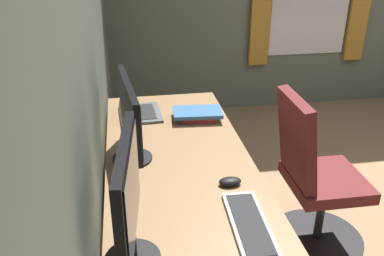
% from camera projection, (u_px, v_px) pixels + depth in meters
% --- Properties ---
extents(wall_back, '(5.05, 0.10, 2.60)m').
position_uv_depth(wall_back, '(78.00, 49.00, 1.85)').
color(wall_back, slate).
rests_on(wall_back, ground).
extents(desk, '(2.01, 0.73, 0.73)m').
position_uv_depth(desk, '(182.00, 181.00, 2.04)').
color(desk, '#936D47').
rests_on(desk, ground).
extents(drawer_pedestal, '(0.40, 0.51, 0.69)m').
position_uv_depth(drawer_pedestal, '(177.00, 231.00, 2.18)').
color(drawer_pedestal, '#936D47').
rests_on(drawer_pedestal, ground).
extents(monitor_primary, '(0.50, 0.20, 0.46)m').
position_uv_depth(monitor_primary, '(129.00, 198.00, 1.35)').
color(monitor_primary, black).
rests_on(monitor_primary, desk).
extents(monitor_secondary, '(0.57, 0.20, 0.41)m').
position_uv_depth(monitor_secondary, '(130.00, 116.00, 2.00)').
color(monitor_secondary, black).
rests_on(monitor_secondary, desk).
extents(laptop_leftmost, '(0.32, 0.27, 0.20)m').
position_uv_depth(laptop_leftmost, '(136.00, 108.00, 2.58)').
color(laptop_leftmost, '#595B60').
rests_on(laptop_leftmost, desk).
extents(keyboard_main, '(0.43, 0.16, 0.02)m').
position_uv_depth(keyboard_main, '(249.00, 224.00, 1.62)').
color(keyboard_main, silver).
rests_on(keyboard_main, desk).
extents(mouse_main, '(0.06, 0.10, 0.03)m').
position_uv_depth(mouse_main, '(230.00, 181.00, 1.89)').
color(mouse_main, black).
rests_on(mouse_main, desk).
extents(book_stack_near, '(0.21, 0.31, 0.06)m').
position_uv_depth(book_stack_near, '(198.00, 114.00, 2.54)').
color(book_stack_near, '#B2383D').
rests_on(book_stack_near, desk).
extents(office_chair, '(0.56, 0.56, 0.97)m').
position_uv_depth(office_chair, '(314.00, 183.00, 2.40)').
color(office_chair, maroon).
rests_on(office_chair, ground).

